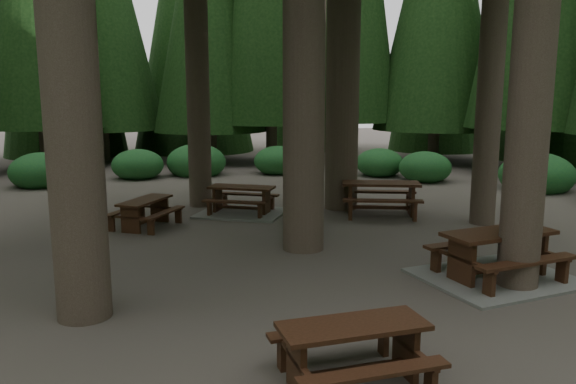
{
  "coord_description": "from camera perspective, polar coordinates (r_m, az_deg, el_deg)",
  "views": [
    {
      "loc": [
        -0.72,
        -10.91,
        3.17
      ],
      "look_at": [
        0.54,
        0.73,
        1.1
      ],
      "focal_mm": 35.0,
      "sensor_mm": 36.0,
      "label": 1
    }
  ],
  "objects": [
    {
      "name": "picnic_table_e",
      "position": [
        6.38,
        6.61,
        -15.09
      ],
      "size": [
        1.85,
        1.59,
        0.7
      ],
      "rotation": [
        0.0,
        0.0,
        0.19
      ],
      "color": "#351D0F",
      "rests_on": "ground"
    },
    {
      "name": "ground",
      "position": [
        11.39,
        -2.33,
        -6.15
      ],
      "size": [
        80.0,
        80.0,
        0.0
      ],
      "primitive_type": "plane",
      "color": "#4F4640",
      "rests_on": "ground"
    },
    {
      "name": "picnic_table_b",
      "position": [
        13.8,
        -14.28,
        -1.66
      ],
      "size": [
        1.8,
        1.95,
        0.68
      ],
      "rotation": [
        0.0,
        0.0,
        1.15
      ],
      "color": "#351D0F",
      "rests_on": "ground"
    },
    {
      "name": "shrub_ring",
      "position": [
        12.07,
        0.75,
        -3.25
      ],
      "size": [
        23.86,
        24.64,
        1.49
      ],
      "color": "#216030",
      "rests_on": "ground"
    },
    {
      "name": "picnic_table_d",
      "position": [
        14.92,
        9.4,
        -0.13
      ],
      "size": [
        2.28,
        1.97,
        0.87
      ],
      "rotation": [
        0.0,
        0.0,
        -0.19
      ],
      "color": "#351D0F",
      "rests_on": "ground"
    },
    {
      "name": "picnic_table_a",
      "position": [
        10.36,
        20.5,
        -6.72
      ],
      "size": [
        3.01,
        2.72,
        0.85
      ],
      "rotation": [
        0.0,
        0.0,
        0.3
      ],
      "color": "gray",
      "rests_on": "ground"
    },
    {
      "name": "picnic_table_c",
      "position": [
        14.95,
        -4.73,
        -1.29
      ],
      "size": [
        2.68,
        2.46,
        0.74
      ],
      "rotation": [
        0.0,
        0.0,
        -0.36
      ],
      "color": "gray",
      "rests_on": "ground"
    }
  ]
}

